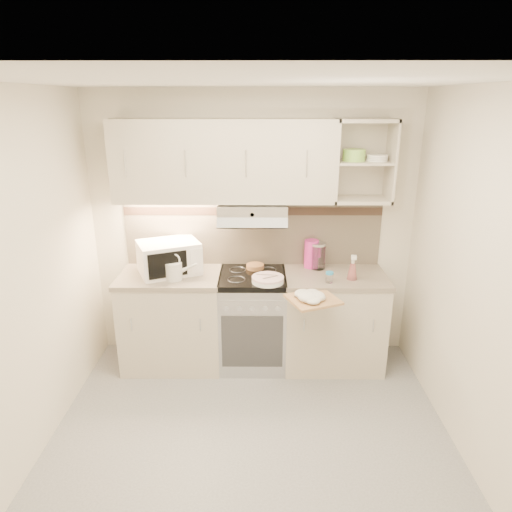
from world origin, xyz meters
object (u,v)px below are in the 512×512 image
at_px(electric_range, 253,319).
at_px(spray_bottle, 352,269).
at_px(microwave, 169,257).
at_px(plate_stack, 268,279).
at_px(watering_can, 175,270).
at_px(cutting_board, 313,299).
at_px(pink_pitcher, 311,254).
at_px(glass_jar, 318,256).

height_order(electric_range, spray_bottle, spray_bottle).
height_order(microwave, plate_stack, microwave).
xyz_separation_m(electric_range, watering_can, (-0.68, -0.12, 0.54)).
relative_size(electric_range, spray_bottle, 3.77).
xyz_separation_m(electric_range, plate_stack, (0.14, -0.18, 0.48)).
distance_m(spray_bottle, cutting_board, 0.55).
bearing_deg(spray_bottle, electric_range, -177.03).
bearing_deg(watering_can, plate_stack, -5.58).
bearing_deg(electric_range, plate_stack, -53.11).
bearing_deg(plate_stack, pink_pitcher, 42.53).
relative_size(microwave, glass_jar, 2.51).
relative_size(electric_range, cutting_board, 2.38).
relative_size(watering_can, cutting_board, 0.76).
bearing_deg(cutting_board, watering_can, 140.95).
relative_size(plate_stack, spray_bottle, 1.17).
relative_size(electric_range, glass_jar, 3.58).
bearing_deg(plate_stack, electric_range, 126.89).
height_order(electric_range, pink_pitcher, pink_pitcher).
xyz_separation_m(glass_jar, spray_bottle, (0.27, -0.26, -0.03)).
distance_m(watering_can, pink_pitcher, 1.27).
height_order(watering_can, pink_pitcher, pink_pitcher).
bearing_deg(microwave, spray_bottle, -29.25).
relative_size(glass_jar, cutting_board, 0.67).
bearing_deg(glass_jar, watering_can, -167.76).
xyz_separation_m(microwave, plate_stack, (0.89, -0.23, -0.12)).
bearing_deg(glass_jar, spray_bottle, -43.93).
xyz_separation_m(plate_stack, cutting_board, (0.36, -0.29, -0.06)).
bearing_deg(cutting_board, electric_range, 113.97).
height_order(plate_stack, spray_bottle, spray_bottle).
xyz_separation_m(glass_jar, cutting_board, (-0.11, -0.63, -0.16)).
bearing_deg(spray_bottle, glass_jar, 145.64).
distance_m(pink_pitcher, glass_jar, 0.07).
bearing_deg(electric_range, cutting_board, -43.60).
distance_m(pink_pitcher, cutting_board, 0.69).
bearing_deg(electric_range, microwave, 176.42).
xyz_separation_m(pink_pitcher, glass_jar, (0.06, -0.04, -0.01)).
distance_m(electric_range, watering_can, 0.87).
bearing_deg(spray_bottle, microwave, -175.63).
xyz_separation_m(plate_stack, pink_pitcher, (0.41, 0.38, 0.11)).
bearing_deg(pink_pitcher, microwave, -172.03).
relative_size(microwave, plate_stack, 2.27).
relative_size(microwave, pink_pitcher, 2.39).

